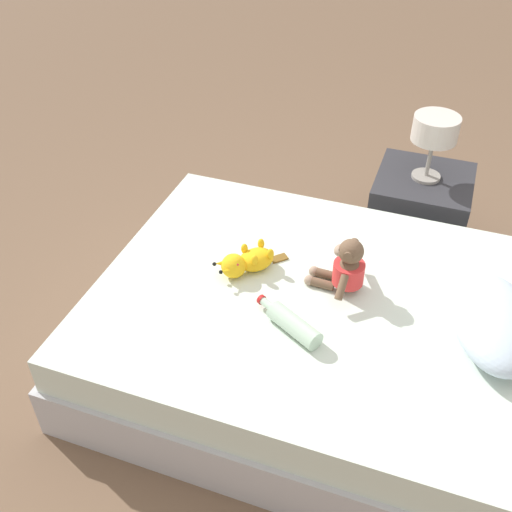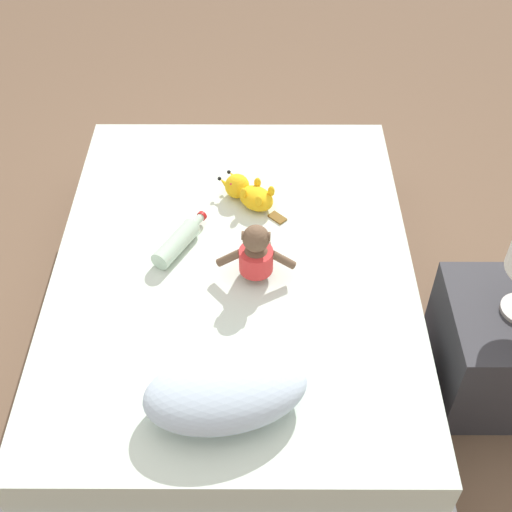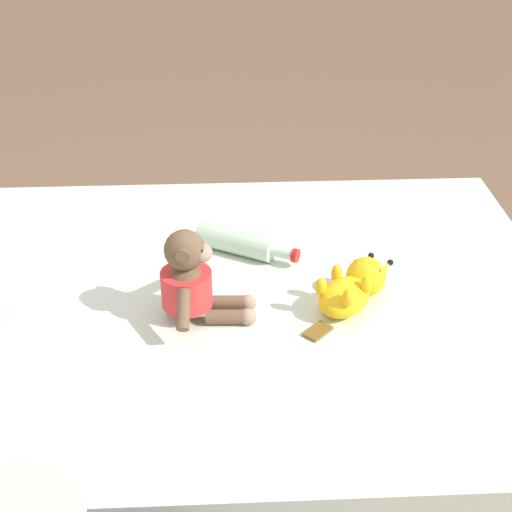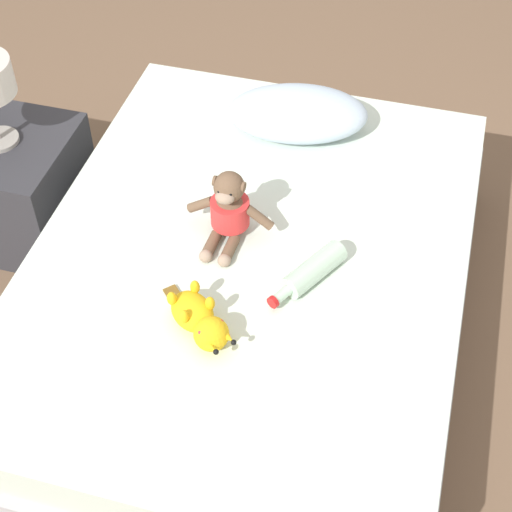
% 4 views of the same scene
% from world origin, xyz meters
% --- Properties ---
extents(ground_plane, '(16.00, 16.00, 0.00)m').
position_xyz_m(ground_plane, '(0.00, 0.00, 0.00)').
color(ground_plane, brown).
extents(bed, '(1.36, 1.82, 0.40)m').
position_xyz_m(bed, '(0.00, 0.00, 0.20)').
color(bed, '#B2B2B7').
rests_on(bed, ground_plane).
extents(pillow, '(0.54, 0.38, 0.16)m').
position_xyz_m(pillow, '(0.01, 0.61, 0.48)').
color(pillow, silver).
rests_on(pillow, bed).
extents(plush_monkey, '(0.29, 0.23, 0.24)m').
position_xyz_m(plush_monkey, '(-0.08, 0.06, 0.50)').
color(plush_monkey, brown).
rests_on(plush_monkey, bed).
extents(plush_yellow_creature, '(0.28, 0.26, 0.10)m').
position_xyz_m(plush_yellow_creature, '(-0.05, -0.34, 0.45)').
color(plush_yellow_creature, yellow).
rests_on(plush_yellow_creature, bed).
extents(glass_bottle, '(0.19, 0.29, 0.07)m').
position_xyz_m(glass_bottle, '(0.21, -0.06, 0.44)').
color(glass_bottle, '#B2D1B7').
rests_on(glass_bottle, bed).
extents(nightstand, '(0.46, 0.46, 0.42)m').
position_xyz_m(nightstand, '(-0.99, 0.25, 0.21)').
color(nightstand, '#2D2D33').
rests_on(nightstand, ground_plane).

